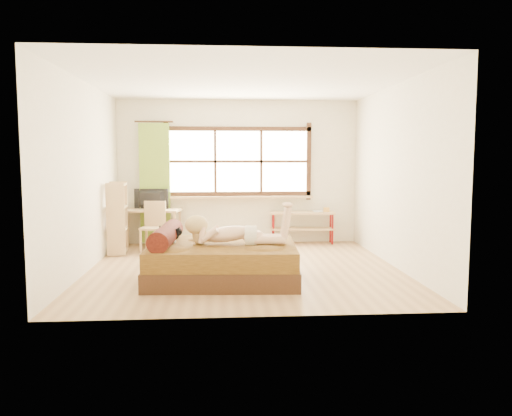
{
  "coord_description": "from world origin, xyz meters",
  "views": [
    {
      "loc": [
        -0.33,
        -7.2,
        1.63
      ],
      "look_at": [
        0.19,
        0.2,
        0.87
      ],
      "focal_mm": 35.0,
      "sensor_mm": 36.0,
      "label": 1
    }
  ],
  "objects": [
    {
      "name": "monitor",
      "position": [
        -1.62,
        2.0,
        0.87
      ],
      "size": [
        0.64,
        0.18,
        0.37
      ],
      "primitive_type": "imported",
      "rotation": [
        0.0,
        0.0,
        2.99
      ],
      "color": "black",
      "rests_on": "desk"
    },
    {
      "name": "chair",
      "position": [
        -1.51,
        1.58,
        0.48
      ],
      "size": [
        0.44,
        0.44,
        0.86
      ],
      "rotation": [
        0.0,
        0.0,
        -0.16
      ],
      "color": "tan",
      "rests_on": "floor"
    },
    {
      "name": "pipe_shelf",
      "position": [
        1.22,
        2.07,
        0.44
      ],
      "size": [
        1.22,
        0.37,
        0.68
      ],
      "rotation": [
        0.0,
        0.0,
        -0.06
      ],
      "color": "tan",
      "rests_on": "floor"
    },
    {
      "name": "bed",
      "position": [
        -0.35,
        -0.64,
        0.26
      ],
      "size": [
        2.02,
        1.66,
        0.73
      ],
      "rotation": [
        0.0,
        0.0,
        -0.06
      ],
      "color": "black",
      "rests_on": "floor"
    },
    {
      "name": "desk",
      "position": [
        -1.62,
        1.95,
        0.59
      ],
      "size": [
        1.16,
        0.67,
        0.69
      ],
      "rotation": [
        0.0,
        0.0,
        -0.16
      ],
      "color": "tan",
      "rests_on": "floor"
    },
    {
      "name": "cup",
      "position": [
        0.9,
        2.07,
        0.65
      ],
      "size": [
        0.12,
        0.12,
        0.09
      ],
      "primitive_type": "imported",
      "rotation": [
        0.0,
        0.0,
        -0.06
      ],
      "color": "gray",
      "rests_on": "pipe_shelf"
    },
    {
      "name": "ceiling",
      "position": [
        0.0,
        0.0,
        2.7
      ],
      "size": [
        4.5,
        4.5,
        0.0
      ],
      "primitive_type": "plane",
      "rotation": [
        3.14,
        0.0,
        0.0
      ],
      "color": "white",
      "rests_on": "wall_back"
    },
    {
      "name": "wall_back",
      "position": [
        0.0,
        2.25,
        1.35
      ],
      "size": [
        4.5,
        0.0,
        4.5
      ],
      "primitive_type": "plane",
      "rotation": [
        1.57,
        0.0,
        0.0
      ],
      "color": "silver",
      "rests_on": "floor"
    },
    {
      "name": "kitten",
      "position": [
        -1.03,
        -0.54,
        0.6
      ],
      "size": [
        0.3,
        0.13,
        0.23
      ],
      "primitive_type": null,
      "rotation": [
        0.0,
        0.0,
        -0.06
      ],
      "color": "black",
      "rests_on": "bed"
    },
    {
      "name": "window",
      "position": [
        0.0,
        2.22,
        1.51
      ],
      "size": [
        2.8,
        0.16,
        1.46
      ],
      "color": "#FFEDBF",
      "rests_on": "wall_back"
    },
    {
      "name": "bookshelf",
      "position": [
        -2.08,
        1.29,
        0.61
      ],
      "size": [
        0.34,
        0.55,
        1.2
      ],
      "rotation": [
        0.0,
        0.0,
        0.08
      ],
      "color": "tan",
      "rests_on": "floor"
    },
    {
      "name": "wall_right",
      "position": [
        2.25,
        0.0,
        1.35
      ],
      "size": [
        0.0,
        4.5,
        4.5
      ],
      "primitive_type": "plane",
      "rotation": [
        1.57,
        0.0,
        -1.57
      ],
      "color": "silver",
      "rests_on": "floor"
    },
    {
      "name": "curtain",
      "position": [
        -1.55,
        2.13,
        1.15
      ],
      "size": [
        0.55,
        0.1,
        2.2
      ],
      "primitive_type": "cube",
      "color": "olive",
      "rests_on": "wall_back"
    },
    {
      "name": "wall_front",
      "position": [
        0.0,
        -2.25,
        1.35
      ],
      "size": [
        4.5,
        0.0,
        4.5
      ],
      "primitive_type": "plane",
      "rotation": [
        -1.57,
        0.0,
        0.0
      ],
      "color": "silver",
      "rests_on": "floor"
    },
    {
      "name": "floor",
      "position": [
        0.0,
        0.0,
        0.0
      ],
      "size": [
        4.5,
        4.5,
        0.0
      ],
      "primitive_type": "plane",
      "color": "#9E754C",
      "rests_on": "ground"
    },
    {
      "name": "book",
      "position": [
        1.4,
        2.07,
        0.61
      ],
      "size": [
        0.19,
        0.25,
        0.02
      ],
      "primitive_type": "imported",
      "rotation": [
        0.0,
        0.0,
        -0.06
      ],
      "color": "gray",
      "rests_on": "pipe_shelf"
    },
    {
      "name": "wall_left",
      "position": [
        -2.25,
        0.0,
        1.35
      ],
      "size": [
        0.0,
        4.5,
        4.5
      ],
      "primitive_type": "plane",
      "rotation": [
        1.57,
        0.0,
        1.57
      ],
      "color": "silver",
      "rests_on": "floor"
    },
    {
      "name": "woman",
      "position": [
        -0.16,
        -0.69,
        0.77
      ],
      "size": [
        1.37,
        0.47,
        0.58
      ],
      "primitive_type": null,
      "rotation": [
        0.0,
        0.0,
        -0.06
      ],
      "color": "#E1B191",
      "rests_on": "bed"
    }
  ]
}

